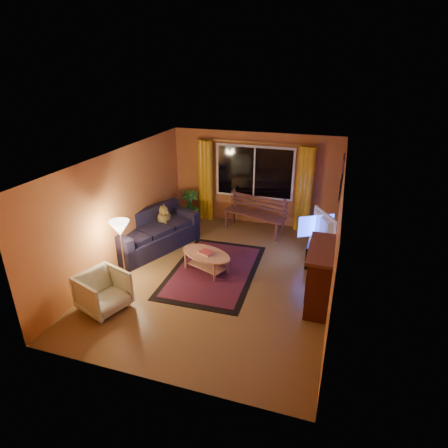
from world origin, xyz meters
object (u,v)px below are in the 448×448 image
(coffee_table, at_px, (206,262))
(tv_console, at_px, (318,248))
(bench, at_px, (254,223))
(floor_lamp, at_px, (122,252))
(sofa, at_px, (154,231))
(armchair, at_px, (103,290))

(coffee_table, relative_size, tv_console, 0.98)
(bench, bearing_deg, floor_lamp, -105.69)
(bench, height_order, sofa, sofa)
(tv_console, bearing_deg, armchair, -136.57)
(bench, relative_size, armchair, 2.11)
(armchair, relative_size, floor_lamp, 0.60)
(bench, relative_size, floor_lamp, 1.28)
(armchair, distance_m, floor_lamp, 1.01)
(coffee_table, distance_m, tv_console, 2.58)
(floor_lamp, height_order, coffee_table, floor_lamp)
(armchair, bearing_deg, bench, -4.37)
(armchair, distance_m, coffee_table, 2.24)
(sofa, height_order, tv_console, sofa)
(armchair, bearing_deg, tv_console, -29.34)
(armchair, xyz_separation_m, floor_lamp, (-0.16, 0.97, 0.26))
(floor_lamp, bearing_deg, sofa, 93.76)
(armchair, distance_m, tv_console, 4.71)
(bench, xyz_separation_m, sofa, (-2.06, -1.66, 0.20))
(bench, xyz_separation_m, floor_lamp, (-1.96, -3.15, 0.40))
(armchair, relative_size, tv_console, 0.65)
(sofa, relative_size, floor_lamp, 1.69)
(sofa, bearing_deg, coffee_table, 0.07)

